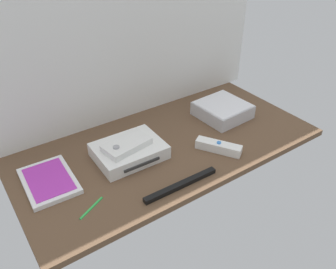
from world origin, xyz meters
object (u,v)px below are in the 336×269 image
object	(u,v)px
game_console	(129,151)
mini_computer	(222,110)
game_case	(49,181)
stylus_pen	(91,207)
remote_wand	(218,147)
sensor_bar	(181,185)
remote_classic_pad	(127,145)

from	to	relation	value
game_console	mini_computer	distance (cm)	41.20
game_case	stylus_pen	bearing A→B (deg)	-68.20
game_case	stylus_pen	world-z (taller)	game_case
remote_wand	stylus_pen	xyz separation A→B (cm)	(-44.58, -0.30, -1.16)
mini_computer	remote_wand	distance (cm)	22.50
sensor_bar	remote_wand	bearing A→B (deg)	19.88
mini_computer	remote_wand	world-z (taller)	mini_computer
game_console	remote_wand	distance (cm)	28.67
sensor_bar	stylus_pen	world-z (taller)	sensor_bar
remote_classic_pad	game_console	bearing A→B (deg)	21.44
sensor_bar	remote_classic_pad	bearing A→B (deg)	107.62
remote_classic_pad	stylus_pen	xyz separation A→B (cm)	(-18.35, -13.29, -5.06)
remote_classic_pad	stylus_pen	size ratio (longest dim) A/B	1.72
mini_computer	sensor_bar	distance (cm)	42.77
mini_computer	remote_classic_pad	bearing A→B (deg)	-176.06
mini_computer	sensor_bar	bearing A→B (deg)	-147.62
game_case	mini_computer	bearing A→B (deg)	2.19
remote_wand	remote_classic_pad	size ratio (longest dim) A/B	0.93
game_console	game_case	distance (cm)	25.25
remote_wand	sensor_bar	distance (cm)	21.38
game_console	sensor_bar	bearing A→B (deg)	-75.05
remote_classic_pad	game_case	bearing A→B (deg)	163.93
remote_classic_pad	sensor_bar	xyz separation A→B (cm)	(6.05, -19.98, -4.71)
mini_computer	stylus_pen	bearing A→B (deg)	-165.02
game_console	remote_wand	world-z (taller)	game_console
game_case	sensor_bar	size ratio (longest dim) A/B	0.81
mini_computer	remote_classic_pad	world-z (taller)	remote_classic_pad
mini_computer	remote_wand	xyz separation A→B (cm)	(-15.90, -15.89, -1.13)
remote_classic_pad	remote_wand	bearing A→B (deg)	-35.71
mini_computer	stylus_pen	world-z (taller)	mini_computer
game_case	remote_classic_pad	size ratio (longest dim) A/B	1.26
game_case	sensor_bar	world-z (taller)	game_case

